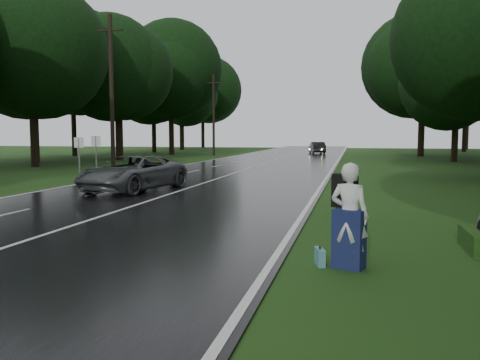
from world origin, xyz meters
name	(u,v)px	position (x,y,z in m)	size (l,w,h in m)	color
ground	(52,234)	(0.00, 0.00, 0.00)	(160.00, 160.00, 0.00)	#1E4113
road	(237,173)	(0.00, 20.00, 0.02)	(12.00, 140.00, 0.04)	black
lane_center	(237,172)	(0.00, 20.00, 0.04)	(0.12, 140.00, 0.01)	silver
grey_car	(133,173)	(-2.01, 8.96, 0.80)	(2.53, 5.49, 1.53)	#46494A
far_car	(317,148)	(2.74, 51.39, 0.77)	(1.55, 4.44, 1.46)	black
hitchhiker	(349,219)	(7.22, -1.57, 0.91)	(0.83, 0.80, 1.97)	silver
suitcase	(320,257)	(6.70, -1.49, 0.16)	(0.13, 0.45, 0.32)	teal
utility_pole_mid	(113,171)	(-8.50, 19.74, 0.00)	(1.80, 0.28, 10.29)	black
utility_pole_far	(214,156)	(-8.50, 44.19, 0.00)	(1.80, 0.28, 9.20)	black
road_sign_a	(80,180)	(-7.20, 13.35, 0.00)	(0.55, 0.10, 2.29)	white
road_sign_b	(97,177)	(-7.20, 15.17, 0.00)	(0.57, 0.10, 2.36)	white
tree_left_d	(35,167)	(-16.21, 22.20, 0.00)	(9.37, 9.37, 14.65)	black
tree_left_e	(120,160)	(-14.47, 32.61, 0.00)	(9.33, 9.33, 14.58)	black
tree_left_f	(172,155)	(-14.17, 45.60, 0.00)	(11.07, 11.07, 17.30)	black
tree_right_e	(454,162)	(15.92, 36.44, 0.00)	(7.34, 7.34, 11.46)	black
tree_right_f	(420,156)	(14.47, 47.67, 0.00)	(10.91, 10.91, 17.04)	black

